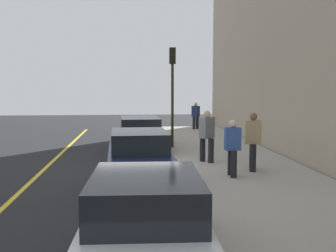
{
  "coord_description": "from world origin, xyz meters",
  "views": [
    {
      "loc": [
        -12.62,
        0.19,
        2.8
      ],
      "look_at": [
        0.27,
        -0.97,
        1.53
      ],
      "focal_mm": 42.65,
      "sensor_mm": 36.0,
      "label": 1
    }
  ],
  "objects_px": {
    "parked_car_white": "(146,222)",
    "pedestrian_tan_coat": "(253,140)",
    "parked_car_navy": "(139,156)",
    "traffic_light_pole": "(172,80)",
    "parked_car_maroon": "(140,134)",
    "pedestrian_grey_coat": "(207,135)",
    "pedestrian_navy_coat": "(196,115)",
    "pedestrian_blue_coat": "(232,146)"
  },
  "relations": [
    {
      "from": "parked_car_white",
      "to": "pedestrian_blue_coat",
      "type": "height_order",
      "value": "pedestrian_blue_coat"
    },
    {
      "from": "parked_car_white",
      "to": "pedestrian_blue_coat",
      "type": "xyz_separation_m",
      "value": [
        5.59,
        -2.76,
        0.29
      ]
    },
    {
      "from": "parked_car_maroon",
      "to": "parked_car_white",
      "type": "bearing_deg",
      "value": 179.31
    },
    {
      "from": "parked_car_navy",
      "to": "traffic_light_pole",
      "type": "bearing_deg",
      "value": -15.71
    },
    {
      "from": "parked_car_maroon",
      "to": "pedestrian_grey_coat",
      "type": "distance_m",
      "value": 4.12
    },
    {
      "from": "parked_car_navy",
      "to": "pedestrian_blue_coat",
      "type": "xyz_separation_m",
      "value": [
        -0.32,
        -2.76,
        0.29
      ]
    },
    {
      "from": "parked_car_maroon",
      "to": "traffic_light_pole",
      "type": "relative_size",
      "value": 1.08
    },
    {
      "from": "pedestrian_blue_coat",
      "to": "pedestrian_tan_coat",
      "type": "relative_size",
      "value": 0.91
    },
    {
      "from": "parked_car_maroon",
      "to": "traffic_light_pole",
      "type": "xyz_separation_m",
      "value": [
        0.18,
        -1.44,
        2.33
      ]
    },
    {
      "from": "parked_car_white",
      "to": "pedestrian_grey_coat",
      "type": "height_order",
      "value": "pedestrian_grey_coat"
    },
    {
      "from": "pedestrian_navy_coat",
      "to": "pedestrian_tan_coat",
      "type": "relative_size",
      "value": 0.91
    },
    {
      "from": "parked_car_navy",
      "to": "parked_car_maroon",
      "type": "distance_m",
      "value": 5.39
    },
    {
      "from": "parked_car_white",
      "to": "parked_car_maroon",
      "type": "height_order",
      "value": "same"
    },
    {
      "from": "pedestrian_navy_coat",
      "to": "parked_car_navy",
      "type": "bearing_deg",
      "value": 163.73
    },
    {
      "from": "parked_car_white",
      "to": "pedestrian_tan_coat",
      "type": "height_order",
      "value": "pedestrian_tan_coat"
    },
    {
      "from": "pedestrian_grey_coat",
      "to": "pedestrian_tan_coat",
      "type": "relative_size",
      "value": 0.99
    },
    {
      "from": "pedestrian_navy_coat",
      "to": "pedestrian_blue_coat",
      "type": "bearing_deg",
      "value": 175.52
    },
    {
      "from": "parked_car_navy",
      "to": "traffic_light_pole",
      "type": "xyz_separation_m",
      "value": [
        5.57,
        -1.57,
        2.33
      ]
    },
    {
      "from": "pedestrian_grey_coat",
      "to": "pedestrian_navy_coat",
      "type": "height_order",
      "value": "pedestrian_grey_coat"
    },
    {
      "from": "pedestrian_grey_coat",
      "to": "parked_car_white",
      "type": "bearing_deg",
      "value": 162.89
    },
    {
      "from": "parked_car_maroon",
      "to": "pedestrian_tan_coat",
      "type": "bearing_deg",
      "value": -144.81
    },
    {
      "from": "parked_car_white",
      "to": "pedestrian_grey_coat",
      "type": "bearing_deg",
      "value": -17.11
    },
    {
      "from": "pedestrian_grey_coat",
      "to": "pedestrian_navy_coat",
      "type": "relative_size",
      "value": 1.09
    },
    {
      "from": "pedestrian_grey_coat",
      "to": "traffic_light_pole",
      "type": "relative_size",
      "value": 0.42
    },
    {
      "from": "parked_car_maroon",
      "to": "pedestrian_tan_coat",
      "type": "distance_m",
      "value": 6.06
    },
    {
      "from": "parked_car_maroon",
      "to": "pedestrian_navy_coat",
      "type": "xyz_separation_m",
      "value": [
        7.67,
        -3.68,
        0.29
      ]
    },
    {
      "from": "parked_car_maroon",
      "to": "pedestrian_grey_coat",
      "type": "relative_size",
      "value": 2.56
    },
    {
      "from": "parked_car_navy",
      "to": "pedestrian_blue_coat",
      "type": "distance_m",
      "value": 2.79
    },
    {
      "from": "parked_car_white",
      "to": "pedestrian_tan_coat",
      "type": "bearing_deg",
      "value": -29.68
    },
    {
      "from": "parked_car_white",
      "to": "pedestrian_tan_coat",
      "type": "xyz_separation_m",
      "value": [
        6.35,
        -3.62,
        0.38
      ]
    },
    {
      "from": "parked_car_navy",
      "to": "pedestrian_navy_coat",
      "type": "relative_size",
      "value": 2.58
    },
    {
      "from": "parked_car_white",
      "to": "pedestrian_navy_coat",
      "type": "bearing_deg",
      "value": -11.37
    },
    {
      "from": "parked_car_navy",
      "to": "parked_car_maroon",
      "type": "relative_size",
      "value": 0.93
    },
    {
      "from": "pedestrian_navy_coat",
      "to": "traffic_light_pole",
      "type": "xyz_separation_m",
      "value": [
        -7.48,
        2.24,
        2.04
      ]
    },
    {
      "from": "parked_car_white",
      "to": "parked_car_navy",
      "type": "relative_size",
      "value": 0.96
    },
    {
      "from": "pedestrian_blue_coat",
      "to": "pedestrian_tan_coat",
      "type": "height_order",
      "value": "pedestrian_tan_coat"
    },
    {
      "from": "parked_car_navy",
      "to": "traffic_light_pole",
      "type": "relative_size",
      "value": 1.0
    },
    {
      "from": "pedestrian_tan_coat",
      "to": "traffic_light_pole",
      "type": "height_order",
      "value": "traffic_light_pole"
    },
    {
      "from": "pedestrian_grey_coat",
      "to": "pedestrian_navy_coat",
      "type": "xyz_separation_m",
      "value": [
        11.07,
        -1.38,
        -0.08
      ]
    },
    {
      "from": "parked_car_navy",
      "to": "parked_car_white",
      "type": "bearing_deg",
      "value": 179.96
    },
    {
      "from": "pedestrian_grey_coat",
      "to": "traffic_light_pole",
      "type": "xyz_separation_m",
      "value": [
        3.59,
        0.86,
        1.96
      ]
    },
    {
      "from": "traffic_light_pole",
      "to": "pedestrian_navy_coat",
      "type": "bearing_deg",
      "value": -16.68
    }
  ]
}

